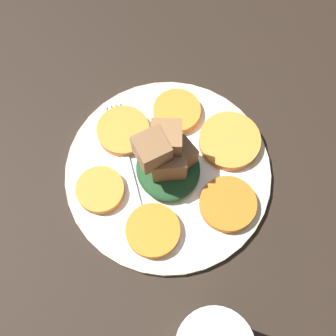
{
  "coord_description": "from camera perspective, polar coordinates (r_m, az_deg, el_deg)",
  "views": [
    {
      "loc": [
        22.33,
        -3.3,
        61.99
      ],
      "look_at": [
        0.0,
        0.0,
        4.1
      ],
      "focal_mm": 50.0,
      "sensor_mm": 36.0,
      "label": 1
    }
  ],
  "objects": [
    {
      "name": "plate",
      "position": [
        0.64,
        -0.0,
        -0.52
      ],
      "size": [
        27.89,
        27.89,
        1.05
      ],
      "color": "beige",
      "rests_on": "table_slab"
    },
    {
      "name": "carrot_slice_2",
      "position": [
        0.61,
        7.3,
        -4.39
      ],
      "size": [
        7.44,
        7.44,
        1.28
      ],
      "primitive_type": "cylinder",
      "color": "orange",
      "rests_on": "plate"
    },
    {
      "name": "carrot_slice_3",
      "position": [
        0.65,
        7.51,
        3.3
      ],
      "size": [
        8.45,
        8.45,
        1.28
      ],
      "primitive_type": "cylinder",
      "color": "orange",
      "rests_on": "plate"
    },
    {
      "name": "carrot_slice_1",
      "position": [
        0.6,
        -1.85,
        -7.64
      ],
      "size": [
        7.0,
        7.0,
        1.28
      ],
      "primitive_type": "cylinder",
      "color": "orange",
      "rests_on": "plate"
    },
    {
      "name": "fork",
      "position": [
        0.63,
        -5.06,
        0.52
      ],
      "size": [
        19.98,
        3.98,
        0.4
      ],
      "rotation": [
        0.0,
        0.0,
        0.12
      ],
      "color": "silver",
      "rests_on": "plate"
    },
    {
      "name": "table_slab",
      "position": [
        0.65,
        -0.0,
        -0.99
      ],
      "size": [
        120.0,
        120.0,
        2.0
      ],
      "primitive_type": "cube",
      "color": "black",
      "rests_on": "ground"
    },
    {
      "name": "center_pile",
      "position": [
        0.6,
        -0.14,
        1.12
      ],
      "size": [
        9.46,
        8.63,
        9.6
      ],
      "color": "#1E4723",
      "rests_on": "plate"
    },
    {
      "name": "carrot_slice_4",
      "position": [
        0.66,
        1.08,
        6.9
      ],
      "size": [
        6.69,
        6.69,
        1.28
      ],
      "primitive_type": "cylinder",
      "color": "orange",
      "rests_on": "plate"
    },
    {
      "name": "carrot_slice_0",
      "position": [
        0.62,
        -8.26,
        -2.66
      ],
      "size": [
        6.36,
        6.36,
        1.28
      ],
      "primitive_type": "cylinder",
      "color": "orange",
      "rests_on": "plate"
    },
    {
      "name": "carrot_slice_5",
      "position": [
        0.65,
        -5.47,
        4.52
      ],
      "size": [
        7.29,
        7.29,
        1.28
      ],
      "primitive_type": "cylinder",
      "color": "orange",
      "rests_on": "plate"
    }
  ]
}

